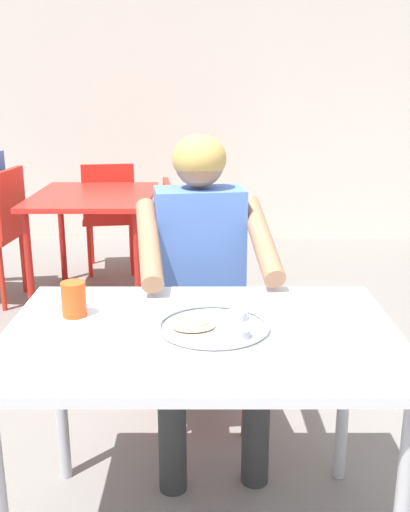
# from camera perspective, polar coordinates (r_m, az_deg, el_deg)

# --- Properties ---
(back_wall) EXTENTS (12.00, 0.12, 3.40)m
(back_wall) POSITION_cam_1_polar(r_m,az_deg,el_deg) (5.57, -0.35, 19.20)
(back_wall) COLOR silver
(back_wall) RESTS_ON ground
(table_foreground) EXTENTS (1.14, 0.76, 0.73)m
(table_foreground) POSITION_cam_1_polar(r_m,az_deg,el_deg) (1.75, -0.23, -9.46)
(table_foreground) COLOR silver
(table_foreground) RESTS_ON ground
(thali_tray) EXTENTS (0.33, 0.33, 0.03)m
(thali_tray) POSITION_cam_1_polar(r_m,az_deg,el_deg) (1.72, 0.95, -6.72)
(thali_tray) COLOR #B7BABF
(thali_tray) RESTS_ON table_foreground
(drinking_cup) EXTENTS (0.07, 0.07, 0.11)m
(drinking_cup) POSITION_cam_1_polar(r_m,az_deg,el_deg) (1.85, -12.38, -3.95)
(drinking_cup) COLOR #D84C19
(drinking_cup) RESTS_ON table_foreground
(chair_foreground) EXTENTS (0.47, 0.45, 0.89)m
(chair_foreground) POSITION_cam_1_polar(r_m,az_deg,el_deg) (2.54, -0.64, -4.35)
(chair_foreground) COLOR red
(chair_foreground) RESTS_ON ground
(diner_foreground) EXTENTS (0.54, 0.59, 1.23)m
(diner_foreground) POSITION_cam_1_polar(r_m,az_deg,el_deg) (2.26, -0.13, -1.17)
(diner_foreground) COLOR #323232
(diner_foreground) RESTS_ON ground
(table_background_red) EXTENTS (0.77, 0.96, 0.73)m
(table_background_red) POSITION_cam_1_polar(r_m,az_deg,el_deg) (3.93, -10.51, 4.65)
(table_background_red) COLOR red
(table_background_red) RESTS_ON ground
(chair_red_right) EXTENTS (0.43, 0.46, 0.81)m
(chair_red_right) POSITION_cam_1_polar(r_m,az_deg,el_deg) (3.84, -1.92, 2.24)
(chair_red_right) COLOR red
(chair_red_right) RESTS_ON ground
(chair_red_far) EXTENTS (0.46, 0.49, 0.85)m
(chair_red_far) POSITION_cam_1_polar(r_m,az_deg,el_deg) (4.55, -9.04, 4.31)
(chair_red_far) COLOR red
(chair_red_far) RESTS_ON ground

